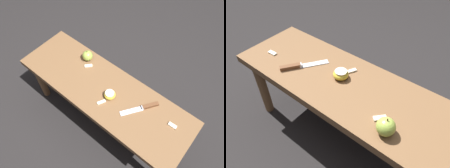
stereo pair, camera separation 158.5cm
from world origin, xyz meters
TOP-DOWN VIEW (x-y plane):
  - ground_plane at (0.00, 0.00)m, footprint 8.00×8.00m
  - wooden_bench at (0.00, 0.00)m, footprint 1.25×0.41m
  - knife at (-0.29, -0.06)m, footprint 0.16×0.22m
  - apple_whole at (0.26, -0.12)m, footprint 0.07×0.07m
  - apple_cut at (-0.07, 0.02)m, footprint 0.08×0.08m
  - apple_slice_near_knife at (0.21, -0.08)m, footprint 0.05×0.06m
  - apple_slice_center at (-0.06, 0.08)m, footprint 0.04×0.06m
  - apple_slice_near_bowl at (-0.48, -0.07)m, footprint 0.05×0.03m

SIDE VIEW (x-z plane):
  - ground_plane at x=0.00m, z-range 0.00..0.00m
  - wooden_bench at x=0.00m, z-range 0.16..0.63m
  - apple_slice_center at x=-0.06m, z-range 0.46..0.47m
  - apple_slice_near_knife at x=0.21m, z-range 0.46..0.47m
  - apple_slice_near_bowl at x=-0.48m, z-range 0.46..0.47m
  - knife at x=-0.29m, z-range 0.46..0.48m
  - apple_cut at x=-0.07m, z-range 0.46..0.50m
  - apple_whole at x=0.26m, z-range 0.46..0.54m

